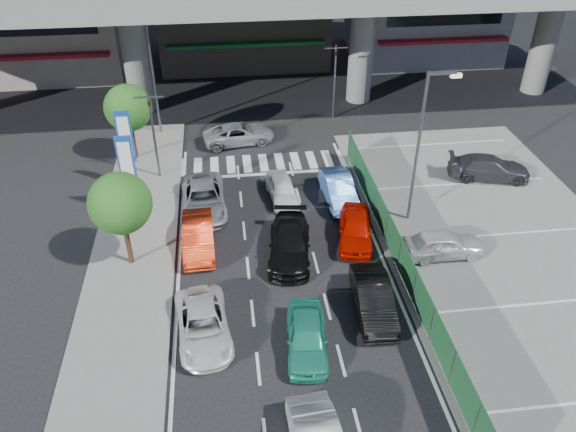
{
  "coord_description": "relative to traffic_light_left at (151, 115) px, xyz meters",
  "views": [
    {
      "loc": [
        -2.24,
        -17.31,
        16.79
      ],
      "look_at": [
        0.4,
        3.94,
        2.13
      ],
      "focal_mm": 35.0,
      "sensor_mm": 36.0,
      "label": 1
    }
  ],
  "objects": [
    {
      "name": "sedan_black_mid",
      "position": [
        6.65,
        -8.28,
        -3.25
      ],
      "size": [
        2.6,
        4.99,
        1.38
      ],
      "primitive_type": "imported",
      "rotation": [
        0.0,
        0.0,
        -0.15
      ],
      "color": "black",
      "rests_on": "ground"
    },
    {
      "name": "parked_sedan_white",
      "position": [
        13.85,
        -9.24,
        -3.22
      ],
      "size": [
        3.87,
        1.57,
        1.32
      ],
      "primitive_type": "imported",
      "rotation": [
        0.0,
        0.0,
        1.57
      ],
      "color": "silver",
      "rests_on": "parking_lot"
    },
    {
      "name": "traffic_cone",
      "position": [
        11.8,
        -7.44,
        -3.52
      ],
      "size": [
        0.43,
        0.43,
        0.72
      ],
      "primitive_type": "cone",
      "rotation": [
        0.0,
        0.0,
        -0.18
      ],
      "color": "#EF510D",
      "rests_on": "parking_lot"
    },
    {
      "name": "tree_near",
      "position": [
        -0.8,
        -8.0,
        -0.55
      ],
      "size": [
        2.8,
        2.8,
        4.8
      ],
      "color": "#382314",
      "rests_on": "ground"
    },
    {
      "name": "parking_lot",
      "position": [
        17.2,
        -10.0,
        -3.91
      ],
      "size": [
        12.0,
        28.0,
        0.06
      ],
      "primitive_type": "cube",
      "color": "slate",
      "rests_on": "ground"
    },
    {
      "name": "tree_far",
      "position": [
        -1.6,
        2.5,
        -0.55
      ],
      "size": [
        2.8,
        2.8,
        4.8
      ],
      "color": "#382314",
      "rests_on": "ground"
    },
    {
      "name": "signboard_far",
      "position": [
        -1.4,
        -1.01,
        -0.87
      ],
      "size": [
        0.8,
        0.14,
        4.7
      ],
      "color": "#595B60",
      "rests_on": "ground"
    },
    {
      "name": "traffic_light_right",
      "position": [
        11.7,
        7.0,
        0.0
      ],
      "size": [
        1.6,
        1.24,
        5.2
      ],
      "color": "#595B60",
      "rests_on": "ground"
    },
    {
      "name": "taxi_orange_right",
      "position": [
        10.03,
        -7.46,
        -3.25
      ],
      "size": [
        2.42,
        4.26,
        1.37
      ],
      "primitive_type": "imported",
      "rotation": [
        0.0,
        0.0,
        -0.21
      ],
      "color": "#BE0E01",
      "rests_on": "ground"
    },
    {
      "name": "street_lamp_right",
      "position": [
        13.37,
        -6.0,
        0.83
      ],
      "size": [
        1.65,
        0.22,
        8.0
      ],
      "color": "#595B60",
      "rests_on": "ground"
    },
    {
      "name": "signboard_near",
      "position": [
        -1.0,
        -4.01,
        -0.87
      ],
      "size": [
        0.8,
        0.14,
        4.7
      ],
      "color": "#595B60",
      "rests_on": "ground"
    },
    {
      "name": "kei_truck_front_right",
      "position": [
        9.93,
        -3.73,
        -3.25
      ],
      "size": [
        1.62,
        4.24,
        1.38
      ],
      "primitive_type": "imported",
      "rotation": [
        0.0,
        0.0,
        0.04
      ],
      "color": "#497DCC",
      "rests_on": "ground"
    },
    {
      "name": "taxi_orange_left",
      "position": [
        2.34,
        -7.16,
        -3.25
      ],
      "size": [
        1.6,
        4.23,
        1.38
      ],
      "primitive_type": "imported",
      "rotation": [
        0.0,
        0.0,
        0.03
      ],
      "color": "red",
      "rests_on": "ground"
    },
    {
      "name": "taxi_teal_mid",
      "position": [
        6.57,
        -14.21,
        -3.27
      ],
      "size": [
        1.98,
        4.04,
        1.33
      ],
      "primitive_type": "imported",
      "rotation": [
        0.0,
        0.0,
        -0.11
      ],
      "color": "teal",
      "rests_on": "ground"
    },
    {
      "name": "hatch_black_mid_right",
      "position": [
        9.65,
        -12.52,
        -3.25
      ],
      "size": [
        1.71,
        4.27,
        1.38
      ],
      "primitive_type": "imported",
      "rotation": [
        0.0,
        0.0,
        -0.06
      ],
      "color": "black",
      "rests_on": "ground"
    },
    {
      "name": "sedan_white_mid_left",
      "position": [
        2.58,
        -13.06,
        -3.32
      ],
      "size": [
        2.48,
        4.6,
        1.22
      ],
      "primitive_type": "imported",
      "rotation": [
        0.0,
        0.0,
        0.11
      ],
      "color": "silver",
      "rests_on": "ground"
    },
    {
      "name": "traffic_light_left",
      "position": [
        0.0,
        0.0,
        0.0
      ],
      "size": [
        1.6,
        1.24,
        5.2
      ],
      "color": "#595B60",
      "rests_on": "ground"
    },
    {
      "name": "wagon_silver_front_left",
      "position": [
        2.6,
        -3.79,
        -3.25
      ],
      "size": [
        2.52,
        5.07,
        1.38
      ],
      "primitive_type": "imported",
      "rotation": [
        0.0,
        0.0,
        0.05
      ],
      "color": "#929399",
      "rests_on": "ground"
    },
    {
      "name": "crossing_wagon_silver",
      "position": [
        4.85,
        3.88,
        -3.3
      ],
      "size": [
        4.84,
        2.77,
        1.27
      ],
      "primitive_type": "imported",
      "rotation": [
        0.0,
        0.0,
        1.72
      ],
      "color": "#98999E",
      "rests_on": "ground"
    },
    {
      "name": "ground",
      "position": [
        6.2,
        -12.0,
        -3.94
      ],
      "size": [
        120.0,
        120.0,
        0.0
      ],
      "primitive_type": "plane",
      "color": "black",
      "rests_on": "ground"
    },
    {
      "name": "fence_run",
      "position": [
        11.5,
        -11.0,
        -3.04
      ],
      "size": [
        0.16,
        22.0,
        1.8
      ],
      "primitive_type": null,
      "color": "#1B4F2A",
      "rests_on": "ground"
    },
    {
      "name": "parked_sedan_dgrey",
      "position": [
        19.06,
        -2.53,
        -3.2
      ],
      "size": [
        4.95,
        2.91,
        1.35
      ],
      "primitive_type": "imported",
      "rotation": [
        0.0,
        0.0,
        1.34
      ],
      "color": "#343339",
      "rests_on": "parking_lot"
    },
    {
      "name": "sedan_white_front_mid",
      "position": [
        6.88,
        -3.2,
        -3.32
      ],
      "size": [
        1.77,
        3.71,
        1.22
      ],
      "primitive_type": "imported",
      "rotation": [
        0.0,
        0.0,
        0.09
      ],
      "color": "white",
      "rests_on": "ground"
    },
    {
      "name": "sidewalk_left",
      "position": [
        -0.8,
        -8.0,
        -3.88
      ],
      "size": [
        4.0,
        30.0,
        0.12
      ],
      "primitive_type": "cube",
      "color": "slate",
      "rests_on": "ground"
    },
    {
      "name": "street_lamp_left",
      "position": [
        -0.13,
        6.0,
        0.83
      ],
      "size": [
        1.65,
        0.22,
        8.0
      ],
      "color": "#595B60",
      "rests_on": "ground"
    }
  ]
}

